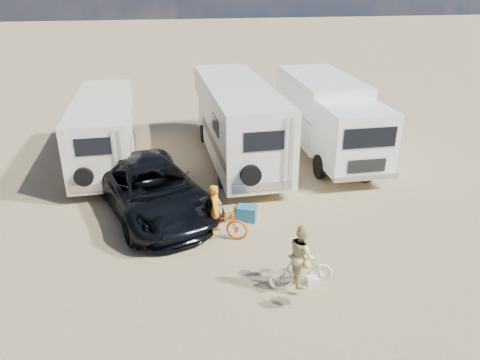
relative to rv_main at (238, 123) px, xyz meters
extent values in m
plane|color=tan|center=(-0.46, -6.64, -1.60)|extent=(140.00, 140.00, 0.00)
imported|color=black|center=(-3.44, -4.08, -0.77)|extent=(4.52, 6.51, 1.65)
imported|color=#E44E0B|center=(-1.61, -6.00, -1.09)|extent=(2.04, 1.28, 1.01)
imported|color=beige|center=(0.21, -8.72, -1.10)|extent=(1.65, 0.47, 0.99)
imported|color=orange|center=(-1.61, -6.00, -0.83)|extent=(0.53, 0.65, 1.53)
imported|color=beige|center=(0.21, -8.72, -0.79)|extent=(0.61, 0.78, 1.60)
imported|color=#232523|center=(3.86, -2.64, -1.12)|extent=(1.77, 1.68, 0.95)
cube|color=#21678F|center=(-0.52, -5.12, -1.35)|extent=(0.72, 0.62, 0.48)
cube|color=olive|center=(-1.01, -4.95, -1.41)|extent=(0.51, 0.51, 0.38)
camera|label=1|loc=(-2.79, -17.76, 5.64)|focal=34.42mm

